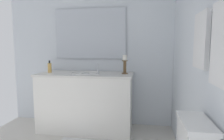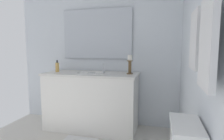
# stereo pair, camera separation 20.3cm
# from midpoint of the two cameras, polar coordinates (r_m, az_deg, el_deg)

# --- Properties ---
(wall_back) EXTENTS (2.65, 0.04, 2.45)m
(wall_back) POSITION_cam_midpoint_polar(r_m,az_deg,el_deg) (1.71, 22.13, 6.25)
(wall_back) COLOR silver
(wall_back) RESTS_ON ground
(wall_left) EXTENTS (0.04, 2.63, 2.45)m
(wall_left) POSITION_cam_midpoint_polar(r_m,az_deg,el_deg) (3.13, -8.48, 6.65)
(wall_left) COLOR silver
(wall_left) RESTS_ON ground
(vanity_cabinet) EXTENTS (0.58, 1.38, 0.85)m
(vanity_cabinet) POSITION_cam_midpoint_polar(r_m,az_deg,el_deg) (2.93, -9.73, -9.22)
(vanity_cabinet) COLOR white
(vanity_cabinet) RESTS_ON ground
(sink_basin) EXTENTS (0.40, 0.40, 0.24)m
(sink_basin) POSITION_cam_midpoint_polar(r_m,az_deg,el_deg) (2.85, -9.86, -1.72)
(sink_basin) COLOR white
(sink_basin) RESTS_ON vanity_cabinet
(mirror) EXTENTS (0.02, 1.12, 0.77)m
(mirror) POSITION_cam_midpoint_polar(r_m,az_deg,el_deg) (3.09, -8.43, 10.55)
(mirror) COLOR silver
(candle_holder_tall) EXTENTS (0.09, 0.09, 0.27)m
(candle_holder_tall) POSITION_cam_midpoint_polar(r_m,az_deg,el_deg) (2.73, 1.69, 1.80)
(candle_holder_tall) COLOR brown
(candle_holder_tall) RESTS_ON vanity_cabinet
(soap_bottle) EXTENTS (0.06, 0.06, 0.18)m
(soap_bottle) POSITION_cam_midpoint_polar(r_m,az_deg,el_deg) (3.04, -19.82, 0.66)
(soap_bottle) COLOR #E5B259
(soap_bottle) RESTS_ON vanity_cabinet
(towel_bar) EXTENTS (0.76, 0.02, 0.02)m
(towel_bar) POSITION_cam_midpoint_polar(r_m,az_deg,el_deg) (1.30, 24.33, 16.08)
(towel_bar) COLOR silver
(towel_near_vanity) EXTENTS (0.28, 0.03, 0.39)m
(towel_near_vanity) POSITION_cam_midpoint_polar(r_m,az_deg,el_deg) (1.46, 21.32, 8.15)
(towel_near_vanity) COLOR white
(towel_near_vanity) RESTS_ON towel_bar
(towel_center) EXTENTS (0.28, 0.03, 0.45)m
(towel_center) POSITION_cam_midpoint_polar(r_m,az_deg,el_deg) (1.10, 25.54, 7.05)
(towel_center) COLOR white
(towel_center) RESTS_ON towel_bar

